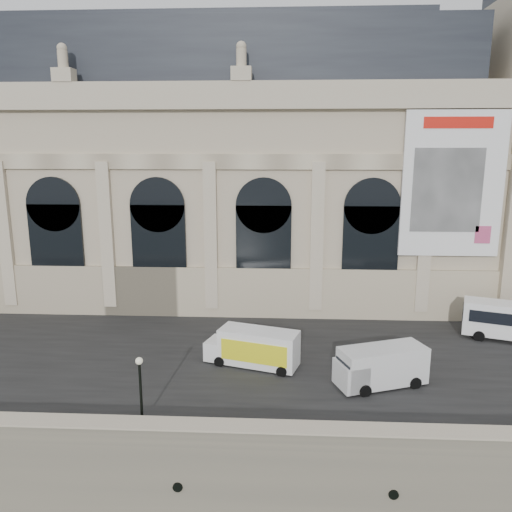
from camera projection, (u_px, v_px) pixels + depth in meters
The scene contains 7 objects.
quay at pixel (219, 305), 62.43m from camera, with size 160.00×70.00×6.00m, color gray.
street at pixel (187, 348), 41.29m from camera, with size 160.00×24.00×0.06m, color #2D2D2D.
parapet at pixel (143, 432), 28.09m from camera, with size 160.00×1.40×1.21m.
museum at pixel (159, 171), 55.12m from camera, with size 69.00×18.70×29.10m.
van_c at pixel (377, 367), 34.47m from camera, with size 6.69×4.34×2.79m.
box_truck at pixel (254, 348), 37.76m from camera, with size 7.44×4.23×2.86m.
lamp_right at pixel (141, 392), 29.50m from camera, with size 0.44×0.44×4.31m.
Camera 1 is at (7.66, -24.37, 22.29)m, focal length 35.00 mm.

